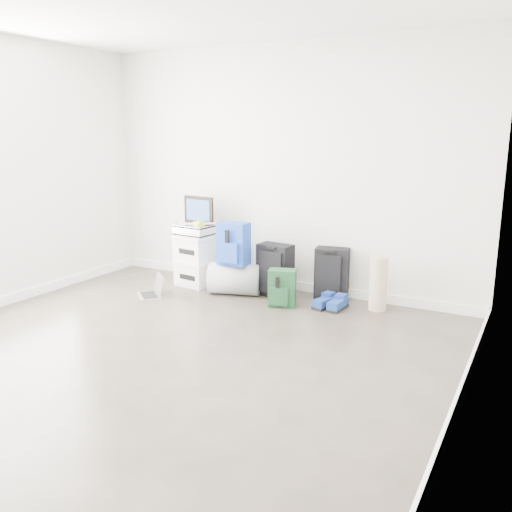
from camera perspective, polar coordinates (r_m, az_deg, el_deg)
The scene contains 14 objects.
ground at distance 4.33m, azimuth -12.27°, elevation -11.44°, with size 5.00×5.00×0.00m, color #353027.
room_envelope at distance 3.96m, azimuth -13.32°, elevation 11.99°, with size 4.52×5.02×2.71m.
boxes_stack at distance 6.35m, azimuth -6.44°, elevation -0.42°, with size 0.46×0.39×0.60m.
briefcase at distance 6.28m, azimuth -6.52°, elevation 2.75°, with size 0.41×0.30×0.12m, color #B2B2B7.
painting at distance 6.32m, azimuth -6.06°, elevation 4.84°, with size 0.42×0.08×0.32m.
drone at distance 6.20m, azimuth -6.04°, elevation 3.42°, with size 0.45×0.45×0.05m.
duffel_bag at distance 6.00m, azimuth -2.24°, elevation -2.43°, with size 0.35×0.35×0.56m, color #93949B.
blue_backpack at distance 5.88m, azimuth -2.43°, elevation 1.22°, with size 0.33×0.25×0.46m.
large_suitcase at distance 5.91m, azimuth 2.00°, elevation -1.50°, with size 0.39×0.27×0.57m.
green_backpack at distance 5.58m, azimuth 2.73°, elevation -3.46°, with size 0.32×0.27×0.39m.
carry_on at distance 5.86m, azimuth 7.96°, elevation -1.85°, with size 0.39×0.29×0.56m.
shoes at distance 5.60m, azimuth 7.93°, elevation -4.99°, with size 0.30×0.33×0.10m.
rolled_rug at distance 5.58m, azimuth 12.74°, elevation -2.85°, with size 0.18×0.18×0.55m, color tan.
laptop at distance 6.06m, azimuth -10.79°, elevation -3.64°, with size 0.40×0.39×0.23m.
Camera 1 is at (2.63, -2.94, 1.77)m, focal length 38.00 mm.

